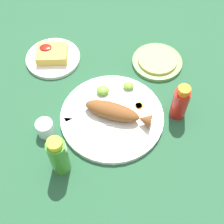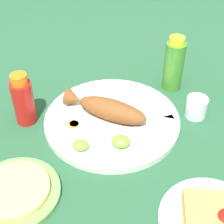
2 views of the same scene
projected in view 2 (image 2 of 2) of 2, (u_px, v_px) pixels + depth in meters
ground_plane at (112, 123)px, 0.93m from camera, size 4.00×4.00×0.00m
main_plate at (112, 120)px, 0.92m from camera, size 0.36×0.36×0.02m
fried_fish at (107, 108)px, 0.90m from camera, size 0.24×0.13×0.05m
fork_near at (146, 113)px, 0.93m from camera, size 0.19×0.04×0.00m
fork_far at (146, 125)px, 0.89m from camera, size 0.17×0.09×0.00m
carrot_slice_near at (74, 124)px, 0.89m from camera, size 0.03×0.03×0.00m
carrot_slice_mid at (73, 124)px, 0.89m from camera, size 0.03×0.03×0.00m
lime_wedge_main at (81, 145)px, 0.82m from camera, size 0.04×0.03×0.02m
lime_wedge_side at (121, 141)px, 0.83m from camera, size 0.05×0.04×0.03m
hot_sauce_bottle_red at (23, 100)px, 0.89m from camera, size 0.06×0.06×0.15m
hot_sauce_bottle_green at (174, 65)px, 1.00m from camera, size 0.06×0.06×0.17m
salt_cup at (196, 108)px, 0.93m from camera, size 0.06×0.06×0.06m
side_plate_fries at (212, 222)px, 0.69m from camera, size 0.22×0.22×0.01m
fries_pile at (215, 215)px, 0.67m from camera, size 0.12×0.10×0.04m
tortilla_plate at (15, 193)px, 0.74m from camera, size 0.20×0.20×0.01m
tortilla_stack at (14, 190)px, 0.73m from camera, size 0.15×0.15×0.01m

